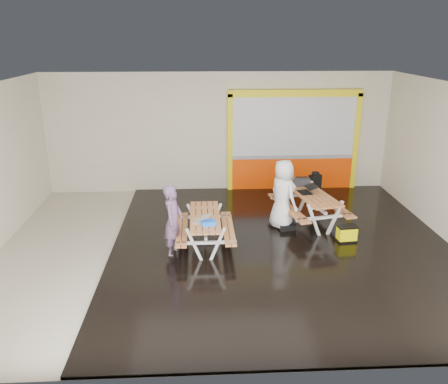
{
  "coord_description": "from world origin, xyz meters",
  "views": [
    {
      "loc": [
        -0.52,
        -9.16,
        4.5
      ],
      "look_at": [
        0.0,
        0.9,
        1.0
      ],
      "focal_mm": 36.62,
      "sensor_mm": 36.0,
      "label": 1
    }
  ],
  "objects": [
    {
      "name": "laptop_left",
      "position": [
        -0.53,
        -0.25,
        0.79
      ],
      "size": [
        0.41,
        0.38,
        0.15
      ],
      "color": "silver",
      "rests_on": "picnic_table_left"
    },
    {
      "name": "laptop_right",
      "position": [
        2.05,
        1.26,
        0.89
      ],
      "size": [
        0.49,
        0.45,
        0.18
      ],
      "color": "black",
      "rests_on": "picnic_table_right"
    },
    {
      "name": "person_left",
      "position": [
        -1.13,
        -0.28,
        0.78
      ],
      "size": [
        0.52,
        0.66,
        1.59
      ],
      "primitive_type": "imported",
      "rotation": [
        0.0,
        0.0,
        1.3
      ],
      "color": "#6A4D6F",
      "rests_on": "deck"
    },
    {
      "name": "fluke_bag",
      "position": [
        2.74,
        0.11,
        0.23
      ],
      "size": [
        0.46,
        0.33,
        0.37
      ],
      "color": "black",
      "rests_on": "deck"
    },
    {
      "name": "toolbox",
      "position": [
        2.02,
        1.79,
        0.92
      ],
      "size": [
        0.42,
        0.21,
        0.24
      ],
      "color": "black",
      "rests_on": "picnic_table_right"
    },
    {
      "name": "kiosk",
      "position": [
        2.2,
        3.93,
        1.44
      ],
      "size": [
        3.88,
        0.16,
        3.0
      ],
      "color": "#F94102",
      "rests_on": "room"
    },
    {
      "name": "blue_pouch",
      "position": [
        -0.39,
        -0.42,
        0.79
      ],
      "size": [
        0.32,
        0.25,
        0.09
      ],
      "primitive_type": "cube",
      "rotation": [
        0.0,
        0.0,
        0.15
      ],
      "color": "blue",
      "rests_on": "picnic_table_left"
    },
    {
      "name": "picnic_table_left",
      "position": [
        -0.46,
        0.06,
        0.57
      ],
      "size": [
        1.28,
        1.86,
        0.74
      ],
      "color": "#BA7443",
      "rests_on": "deck"
    },
    {
      "name": "person_right",
      "position": [
        1.41,
        1.01,
        0.87
      ],
      "size": [
        0.87,
        0.99,
        1.71
      ],
      "primitive_type": "imported",
      "rotation": [
        0.0,
        0.0,
        2.06
      ],
      "color": "white",
      "rests_on": "deck"
    },
    {
      "name": "picnic_table_right",
      "position": [
        2.13,
        1.24,
        0.63
      ],
      "size": [
        1.83,
        2.33,
        0.83
      ],
      "color": "#BA7443",
      "rests_on": "deck"
    },
    {
      "name": "deck",
      "position": [
        1.25,
        0.0,
        0.03
      ],
      "size": [
        7.5,
        7.98,
        0.05
      ],
      "primitive_type": "cube",
      "color": "black",
      "rests_on": "room"
    },
    {
      "name": "room",
      "position": [
        0.0,
        0.0,
        1.75
      ],
      "size": [
        10.02,
        8.02,
        3.52
      ],
      "color": "beige",
      "rests_on": "ground"
    },
    {
      "name": "backpack",
      "position": [
        2.52,
        2.33,
        0.75
      ],
      "size": [
        0.37,
        0.33,
        0.52
      ],
      "color": "black",
      "rests_on": "picnic_table_right"
    },
    {
      "name": "dark_case",
      "position": [
        1.51,
        0.84,
        0.12
      ],
      "size": [
        0.42,
        0.34,
        0.14
      ],
      "primitive_type": "cube",
      "rotation": [
        0.0,
        0.0,
        0.16
      ],
      "color": "black",
      "rests_on": "deck"
    }
  ]
}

